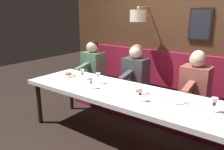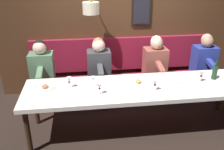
% 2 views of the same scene
% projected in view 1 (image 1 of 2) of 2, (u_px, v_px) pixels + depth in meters
% --- Properties ---
extents(ground_plane, '(12.00, 12.00, 0.00)m').
position_uv_depth(ground_plane, '(131.00, 144.00, 3.13)').
color(ground_plane, black).
extents(dining_table, '(0.90, 3.30, 0.74)m').
position_uv_depth(dining_table, '(133.00, 98.00, 2.95)').
color(dining_table, white).
rests_on(dining_table, ground_plane).
extents(banquette_bench, '(0.52, 3.50, 0.45)m').
position_uv_depth(banquette_bench, '(161.00, 108.00, 3.76)').
color(banquette_bench, maroon).
rests_on(banquette_bench, ground_plane).
extents(back_wall_panel, '(0.59, 4.70, 2.90)m').
position_uv_depth(back_wall_panel, '(179.00, 36.00, 3.90)').
color(back_wall_panel, '#51331E').
rests_on(back_wall_panel, ground_plane).
extents(diner_near, '(0.60, 0.40, 0.79)m').
position_uv_depth(diner_near, '(196.00, 80.00, 3.29)').
color(diner_near, '#934C42').
rests_on(diner_near, banquette_bench).
extents(diner_middle, '(0.60, 0.40, 0.79)m').
position_uv_depth(diner_middle, '(136.00, 69.00, 3.88)').
color(diner_middle, '#3D3D42').
rests_on(diner_middle, banquette_bench).
extents(diner_far, '(0.60, 0.40, 0.79)m').
position_uv_depth(diner_far, '(93.00, 62.00, 4.45)').
color(diner_far, '#567A5B').
rests_on(diner_far, banquette_bench).
extents(place_setting_0, '(0.24, 0.31, 0.01)m').
position_uv_depth(place_setting_0, '(176.00, 100.00, 2.70)').
color(place_setting_0, silver).
rests_on(place_setting_0, dining_table).
extents(place_setting_1, '(0.24, 0.33, 0.05)m').
position_uv_depth(place_setting_1, '(138.00, 91.00, 2.99)').
color(place_setting_1, silver).
rests_on(place_setting_1, dining_table).
extents(place_setting_3, '(0.24, 0.33, 0.05)m').
position_uv_depth(place_setting_3, '(68.00, 75.00, 3.79)').
color(place_setting_3, silver).
rests_on(place_setting_3, dining_table).
extents(wine_glass_1, '(0.07, 0.07, 0.16)m').
position_uv_depth(wine_glass_1, '(82.00, 72.00, 3.54)').
color(wine_glass_1, silver).
rests_on(wine_glass_1, dining_table).
extents(wine_glass_2, '(0.07, 0.07, 0.16)m').
position_uv_depth(wine_glass_2, '(98.00, 76.00, 3.33)').
color(wine_glass_2, silver).
rests_on(wine_glass_2, dining_table).
extents(wine_glass_3, '(0.07, 0.07, 0.16)m').
position_uv_depth(wine_glass_3, '(91.00, 81.00, 3.11)').
color(wine_glass_3, silver).
rests_on(wine_glass_3, dining_table).
extents(wine_glass_4, '(0.07, 0.07, 0.16)m').
position_uv_depth(wine_glass_4, '(140.00, 92.00, 2.66)').
color(wine_glass_4, silver).
rests_on(wine_glass_4, dining_table).
extents(wine_glass_5, '(0.07, 0.07, 0.16)m').
position_uv_depth(wine_glass_5, '(214.00, 102.00, 2.37)').
color(wine_glass_5, silver).
rests_on(wine_glass_5, dining_table).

